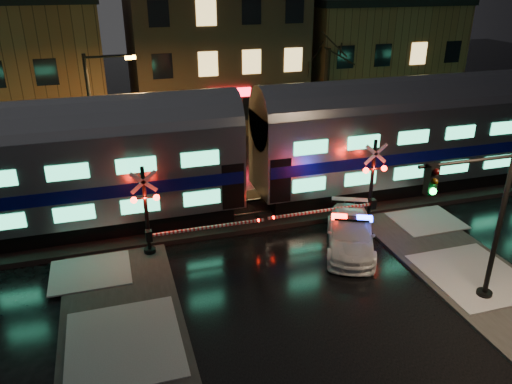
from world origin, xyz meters
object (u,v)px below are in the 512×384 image
(streetlight, at_px, (98,118))
(police_car, at_px, (351,234))
(crossing_signal_left, at_px, (156,220))
(traffic_light, at_px, (478,226))
(crossing_signal_right, at_px, (365,191))

(streetlight, bearing_deg, police_car, -41.61)
(police_car, xyz_separation_m, crossing_signal_left, (-7.77, 1.86, 0.91))
(traffic_light, distance_m, streetlight, 17.70)
(crossing_signal_left, distance_m, streetlight, 7.43)
(crossing_signal_right, bearing_deg, streetlight, 149.17)
(crossing_signal_right, bearing_deg, crossing_signal_left, -179.98)
(traffic_light, height_order, streetlight, streetlight)
(police_car, height_order, traffic_light, traffic_light)
(police_car, relative_size, crossing_signal_right, 0.90)
(crossing_signal_left, distance_m, traffic_light, 11.91)
(crossing_signal_right, distance_m, streetlight, 13.31)
(police_car, bearing_deg, traffic_light, -41.01)
(crossing_signal_right, relative_size, traffic_light, 0.98)
(police_car, height_order, crossing_signal_left, crossing_signal_left)
(crossing_signal_left, xyz_separation_m, streetlight, (-1.87, 6.70, 2.60))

